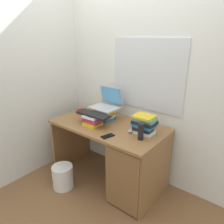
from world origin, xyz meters
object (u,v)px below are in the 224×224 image
object	(u,v)px
desk	(130,161)
laptop	(107,103)
book_stack_side	(144,124)
mug	(80,111)
book_stack_keyboard_riser	(92,120)
keyboard	(93,114)
water_bottle	(141,132)
cell_phone	(108,136)
computer_mouse	(131,131)
book_stack_tall	(104,114)
wastebasket	(63,177)

from	to	relation	value
desk	laptop	distance (m)	0.74
book_stack_side	mug	distance (m)	0.96
book_stack_keyboard_riser	keyboard	bearing A→B (deg)	75.25
laptop	mug	world-z (taller)	laptop
water_bottle	cell_phone	xyz separation A→B (m)	(-0.29, -0.15, -0.08)
book_stack_keyboard_riser	mug	world-z (taller)	book_stack_keyboard_riser
desk	water_bottle	distance (m)	0.45
computer_mouse	cell_phone	size ratio (longest dim) A/B	0.76
laptop	keyboard	size ratio (longest dim) A/B	0.78
book_stack_keyboard_riser	mug	distance (m)	0.42
laptop	keyboard	world-z (taller)	laptop
desk	cell_phone	world-z (taller)	cell_phone
book_stack_tall	keyboard	world-z (taller)	book_stack_tall
computer_mouse	mug	bearing A→B (deg)	176.56
desk	water_bottle	size ratio (longest dim) A/B	7.86
water_bottle	wastebasket	bearing A→B (deg)	-155.68
desk	computer_mouse	xyz separation A→B (m)	(-0.01, 0.02, 0.35)
book_stack_tall	book_stack_side	size ratio (longest dim) A/B	1.04
cell_phone	wastebasket	xyz separation A→B (m)	(-0.52, -0.21, -0.61)
laptop	book_stack_keyboard_riser	bearing A→B (deg)	-86.84
book_stack_tall	keyboard	bearing A→B (deg)	-86.20
book_stack_side	water_bottle	world-z (taller)	book_stack_side
water_bottle	keyboard	bearing A→B (deg)	-177.83
book_stack_tall	mug	bearing A→B (deg)	-171.66
mug	wastebasket	xyz separation A→B (m)	(0.20, -0.50, -0.65)
desk	mug	distance (m)	0.94
desk	wastebasket	size ratio (longest dim) A/B	4.80
desk	book_stack_tall	distance (m)	0.64
book_stack_side	mug	xyz separation A→B (m)	(-0.96, -0.01, -0.06)
mug	book_stack_side	bearing A→B (deg)	0.37
book_stack_tall	computer_mouse	bearing A→B (deg)	-12.79
book_stack_keyboard_riser	water_bottle	bearing A→B (deg)	3.05
cell_phone	water_bottle	bearing A→B (deg)	41.88
book_stack_side	computer_mouse	xyz separation A→B (m)	(-0.12, -0.06, -0.08)
wastebasket	cell_phone	bearing A→B (deg)	22.33
book_stack_side	laptop	xyz separation A→B (m)	(-0.59, 0.10, 0.10)
book_stack_side	cell_phone	xyz separation A→B (m)	(-0.25, -0.30, -0.10)
book_stack_tall	laptop	xyz separation A→B (m)	(-0.00, 0.06, 0.13)
keyboard	wastebasket	size ratio (longest dim) A/B	1.52
laptop	mug	distance (m)	0.42
desk	book_stack_keyboard_riser	xyz separation A→B (m)	(-0.47, -0.09, 0.39)
book_stack_keyboard_riser	book_stack_side	bearing A→B (deg)	17.05
book_stack_side	keyboard	bearing A→B (deg)	-163.77
mug	desk	bearing A→B (deg)	-5.00
book_stack_side	computer_mouse	bearing A→B (deg)	-154.14
book_stack_keyboard_riser	computer_mouse	world-z (taller)	book_stack_keyboard_riser
book_stack_side	laptop	distance (m)	0.60
book_stack_side	book_stack_tall	bearing A→B (deg)	175.21
desk	keyboard	world-z (taller)	keyboard
desk	laptop	size ratio (longest dim) A/B	4.06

